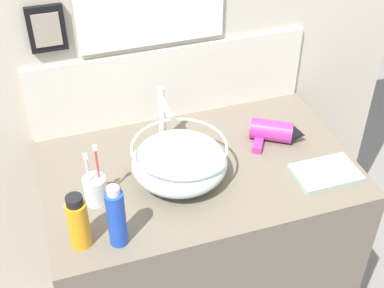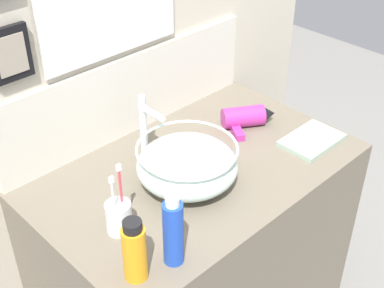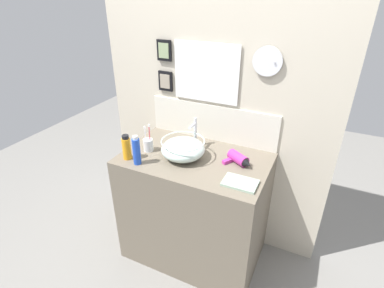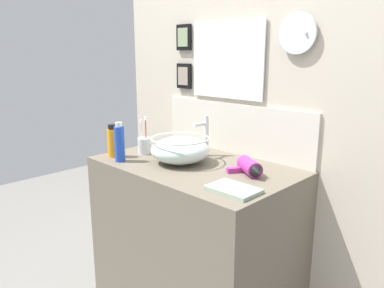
{
  "view_description": "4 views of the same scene",
  "coord_description": "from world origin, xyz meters",
  "px_view_note": "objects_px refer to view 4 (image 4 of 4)",
  "views": [
    {
      "loc": [
        -0.43,
        -1.24,
        2.01
      ],
      "look_at": [
        -0.02,
        0.0,
        0.98
      ],
      "focal_mm": 50.0,
      "sensor_mm": 36.0,
      "label": 1
    },
    {
      "loc": [
        -0.93,
        -0.94,
        1.87
      ],
      "look_at": [
        -0.02,
        0.0,
        0.98
      ],
      "focal_mm": 50.0,
      "sensor_mm": 36.0,
      "label": 2
    },
    {
      "loc": [
        0.74,
        -1.6,
        1.93
      ],
      "look_at": [
        -0.02,
        0.0,
        0.98
      ],
      "focal_mm": 28.0,
      "sensor_mm": 36.0,
      "label": 3
    },
    {
      "loc": [
        1.25,
        -1.29,
        1.42
      ],
      "look_at": [
        -0.02,
        0.0,
        0.98
      ],
      "focal_mm": 35.0,
      "sensor_mm": 36.0,
      "label": 4
    }
  ],
  "objects_px": {
    "lotion_bottle": "(113,142)",
    "hair_drier": "(250,168)",
    "faucet": "(205,133)",
    "glass_bowl_sink": "(180,150)",
    "toothbrush_cup": "(144,145)",
    "hand_towel": "(233,189)",
    "spray_bottle": "(120,143)"
  },
  "relations": [
    {
      "from": "glass_bowl_sink",
      "to": "hand_towel",
      "type": "height_order",
      "value": "glass_bowl_sink"
    },
    {
      "from": "lotion_bottle",
      "to": "spray_bottle",
      "type": "bearing_deg",
      "value": -14.48
    },
    {
      "from": "hair_drier",
      "to": "spray_bottle",
      "type": "height_order",
      "value": "spray_bottle"
    },
    {
      "from": "lotion_bottle",
      "to": "hair_drier",
      "type": "bearing_deg",
      "value": 20.36
    },
    {
      "from": "glass_bowl_sink",
      "to": "faucet",
      "type": "height_order",
      "value": "faucet"
    },
    {
      "from": "toothbrush_cup",
      "to": "hand_towel",
      "type": "height_order",
      "value": "toothbrush_cup"
    },
    {
      "from": "glass_bowl_sink",
      "to": "hand_towel",
      "type": "bearing_deg",
      "value": -16.18
    },
    {
      "from": "faucet",
      "to": "toothbrush_cup",
      "type": "height_order",
      "value": "faucet"
    },
    {
      "from": "glass_bowl_sink",
      "to": "lotion_bottle",
      "type": "bearing_deg",
      "value": -152.62
    },
    {
      "from": "faucet",
      "to": "lotion_bottle",
      "type": "bearing_deg",
      "value": -133.21
    },
    {
      "from": "glass_bowl_sink",
      "to": "toothbrush_cup",
      "type": "height_order",
      "value": "toothbrush_cup"
    },
    {
      "from": "glass_bowl_sink",
      "to": "hair_drier",
      "type": "height_order",
      "value": "glass_bowl_sink"
    },
    {
      "from": "faucet",
      "to": "hand_towel",
      "type": "bearing_deg",
      "value": -35.08
    },
    {
      "from": "toothbrush_cup",
      "to": "lotion_bottle",
      "type": "distance_m",
      "value": 0.17
    },
    {
      "from": "glass_bowl_sink",
      "to": "faucet",
      "type": "xyz_separation_m",
      "value": [
        -0.0,
        0.18,
        0.06
      ]
    },
    {
      "from": "hair_drier",
      "to": "hand_towel",
      "type": "xyz_separation_m",
      "value": [
        0.08,
        -0.22,
        -0.03
      ]
    },
    {
      "from": "faucet",
      "to": "hair_drier",
      "type": "bearing_deg",
      "value": -14.7
    },
    {
      "from": "glass_bowl_sink",
      "to": "hair_drier",
      "type": "distance_m",
      "value": 0.38
    },
    {
      "from": "hand_towel",
      "to": "lotion_bottle",
      "type": "bearing_deg",
      "value": -176.73
    },
    {
      "from": "hand_towel",
      "to": "hair_drier",
      "type": "bearing_deg",
      "value": 109.76
    },
    {
      "from": "lotion_bottle",
      "to": "hand_towel",
      "type": "distance_m",
      "value": 0.79
    },
    {
      "from": "faucet",
      "to": "hair_drier",
      "type": "height_order",
      "value": "faucet"
    },
    {
      "from": "glass_bowl_sink",
      "to": "hair_drier",
      "type": "xyz_separation_m",
      "value": [
        0.37,
        0.09,
        -0.03
      ]
    },
    {
      "from": "toothbrush_cup",
      "to": "spray_bottle",
      "type": "xyz_separation_m",
      "value": [
        0.03,
        -0.18,
        0.05
      ]
    },
    {
      "from": "hand_towel",
      "to": "faucet",
      "type": "bearing_deg",
      "value": 144.92
    },
    {
      "from": "faucet",
      "to": "toothbrush_cup",
      "type": "relative_size",
      "value": 1.05
    },
    {
      "from": "lotion_bottle",
      "to": "hand_towel",
      "type": "relative_size",
      "value": 0.86
    },
    {
      "from": "hair_drier",
      "to": "toothbrush_cup",
      "type": "xyz_separation_m",
      "value": [
        -0.63,
        -0.11,
        0.01
      ]
    },
    {
      "from": "faucet",
      "to": "spray_bottle",
      "type": "xyz_separation_m",
      "value": [
        -0.24,
        -0.38,
        -0.03
      ]
    },
    {
      "from": "glass_bowl_sink",
      "to": "spray_bottle",
      "type": "xyz_separation_m",
      "value": [
        -0.24,
        -0.2,
        0.03
      ]
    },
    {
      "from": "hair_drier",
      "to": "spray_bottle",
      "type": "bearing_deg",
      "value": -154.63
    },
    {
      "from": "hair_drier",
      "to": "hand_towel",
      "type": "distance_m",
      "value": 0.23
    }
  ]
}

